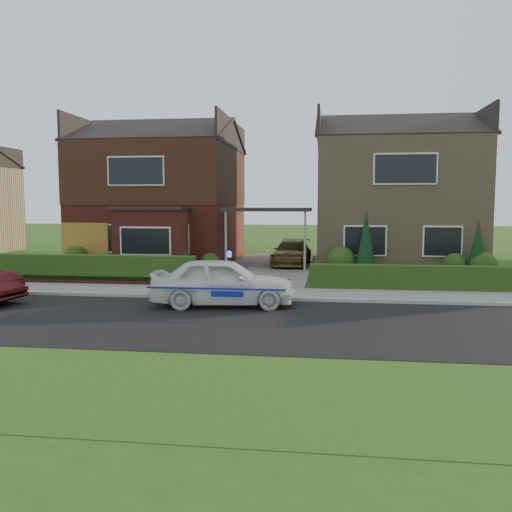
# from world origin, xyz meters

# --- Properties ---
(ground) EXTENTS (120.00, 120.00, 0.00)m
(ground) POSITION_xyz_m (0.00, 0.00, 0.00)
(ground) COLOR #255115
(ground) RESTS_ON ground
(road) EXTENTS (60.00, 6.00, 0.02)m
(road) POSITION_xyz_m (0.00, 0.00, 0.00)
(road) COLOR black
(road) RESTS_ON ground
(kerb) EXTENTS (60.00, 0.16, 0.12)m
(kerb) POSITION_xyz_m (0.00, 3.05, 0.06)
(kerb) COLOR #9E9993
(kerb) RESTS_ON ground
(sidewalk) EXTENTS (60.00, 2.00, 0.10)m
(sidewalk) POSITION_xyz_m (0.00, 4.10, 0.05)
(sidewalk) COLOR slate
(sidewalk) RESTS_ON ground
(grass_verge) EXTENTS (60.00, 4.00, 0.01)m
(grass_verge) POSITION_xyz_m (0.00, -5.00, 0.00)
(grass_verge) COLOR #255115
(grass_verge) RESTS_ON ground
(driveway) EXTENTS (3.80, 12.00, 0.12)m
(driveway) POSITION_xyz_m (0.00, 11.00, 0.06)
(driveway) COLOR #666059
(driveway) RESTS_ON ground
(house_left) EXTENTS (7.50, 9.53, 7.25)m
(house_left) POSITION_xyz_m (-5.78, 13.90, 3.81)
(house_left) COLOR maroon
(house_left) RESTS_ON ground
(house_right) EXTENTS (7.50, 8.06, 7.25)m
(house_right) POSITION_xyz_m (5.80, 13.99, 3.66)
(house_right) COLOR #947C5B
(house_right) RESTS_ON ground
(carport_link) EXTENTS (3.80, 3.00, 2.77)m
(carport_link) POSITION_xyz_m (0.00, 10.95, 2.66)
(carport_link) COLOR black
(carport_link) RESTS_ON ground
(garage_door) EXTENTS (2.20, 0.10, 2.10)m
(garage_door) POSITION_xyz_m (-8.25, 9.96, 1.05)
(garage_door) COLOR olive
(garage_door) RESTS_ON ground
(dwarf_wall) EXTENTS (7.70, 0.25, 0.36)m
(dwarf_wall) POSITION_xyz_m (-5.80, 5.30, 0.18)
(dwarf_wall) COLOR maroon
(dwarf_wall) RESTS_ON ground
(hedge_left) EXTENTS (7.50, 0.55, 0.90)m
(hedge_left) POSITION_xyz_m (-5.80, 5.45, 0.00)
(hedge_left) COLOR #163210
(hedge_left) RESTS_ON ground
(hedge_right) EXTENTS (7.50, 0.55, 0.80)m
(hedge_right) POSITION_xyz_m (5.80, 5.35, 0.00)
(hedge_right) COLOR #163210
(hedge_right) RESTS_ON ground
(shrub_left_far) EXTENTS (1.08, 1.08, 1.08)m
(shrub_left_far) POSITION_xyz_m (-8.50, 9.50, 0.54)
(shrub_left_far) COLOR #163210
(shrub_left_far) RESTS_ON ground
(shrub_left_mid) EXTENTS (1.32, 1.32, 1.32)m
(shrub_left_mid) POSITION_xyz_m (-4.00, 9.30, 0.66)
(shrub_left_mid) COLOR #163210
(shrub_left_mid) RESTS_ON ground
(shrub_left_near) EXTENTS (0.84, 0.84, 0.84)m
(shrub_left_near) POSITION_xyz_m (-2.40, 9.60, 0.42)
(shrub_left_near) COLOR #163210
(shrub_left_near) RESTS_ON ground
(shrub_right_near) EXTENTS (1.20, 1.20, 1.20)m
(shrub_right_near) POSITION_xyz_m (3.20, 9.40, 0.60)
(shrub_right_near) COLOR #163210
(shrub_right_near) RESTS_ON ground
(shrub_right_mid) EXTENTS (0.96, 0.96, 0.96)m
(shrub_right_mid) POSITION_xyz_m (7.80, 9.50, 0.48)
(shrub_right_mid) COLOR #163210
(shrub_right_mid) RESTS_ON ground
(shrub_right_far) EXTENTS (1.08, 1.08, 1.08)m
(shrub_right_far) POSITION_xyz_m (8.80, 9.20, 0.54)
(shrub_right_far) COLOR #163210
(shrub_right_far) RESTS_ON ground
(conifer_a) EXTENTS (0.90, 0.90, 2.60)m
(conifer_a) POSITION_xyz_m (4.20, 9.20, 1.30)
(conifer_a) COLOR black
(conifer_a) RESTS_ON ground
(conifer_b) EXTENTS (0.90, 0.90, 2.20)m
(conifer_b) POSITION_xyz_m (8.60, 9.20, 1.10)
(conifer_b) COLOR black
(conifer_b) RESTS_ON ground
(police_car) EXTENTS (3.81, 4.31, 1.58)m
(police_car) POSITION_xyz_m (-0.35, 2.00, 0.71)
(police_car) COLOR silver
(police_car) RESTS_ON ground
(driveway_car) EXTENTS (1.81, 4.00, 1.14)m
(driveway_car) POSITION_xyz_m (1.00, 11.78, 0.69)
(driveway_car) COLOR brown
(driveway_car) RESTS_ON driveway
(potted_plant_a) EXTENTS (0.50, 0.40, 0.82)m
(potted_plant_a) POSITION_xyz_m (-9.00, 6.00, 0.41)
(potted_plant_a) COLOR gray
(potted_plant_a) RESTS_ON ground
(potted_plant_b) EXTENTS (0.48, 0.48, 0.68)m
(potted_plant_b) POSITION_xyz_m (-2.50, 7.81, 0.34)
(potted_plant_b) COLOR gray
(potted_plant_b) RESTS_ON ground
(potted_plant_c) EXTENTS (0.53, 0.53, 0.83)m
(potted_plant_c) POSITION_xyz_m (-6.44, 8.87, 0.41)
(potted_plant_c) COLOR gray
(potted_plant_c) RESTS_ON ground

